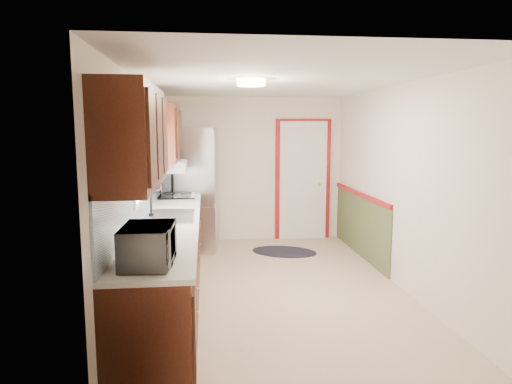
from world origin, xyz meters
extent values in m
cube|color=tan|center=(0.00, 0.00, 0.00)|extent=(3.20, 5.20, 0.12)
cube|color=white|center=(0.00, 0.00, 2.40)|extent=(3.20, 5.20, 0.12)
cube|color=silver|center=(0.00, 2.50, 1.20)|extent=(3.20, 0.10, 2.40)
cube|color=silver|center=(0.00, -2.50, 1.20)|extent=(3.20, 0.10, 2.40)
cube|color=silver|center=(-1.50, 0.00, 1.20)|extent=(0.10, 5.20, 2.40)
cube|color=silver|center=(1.50, 0.00, 1.20)|extent=(0.10, 5.20, 2.40)
cube|color=#37150C|center=(-1.20, -0.30, 0.45)|extent=(0.60, 4.00, 0.90)
cube|color=silver|center=(-1.19, -0.30, 0.92)|extent=(0.63, 4.00, 0.04)
cube|color=#5596CE|center=(-1.49, -0.30, 1.22)|extent=(0.02, 4.00, 0.55)
cube|color=#37150C|center=(-1.32, -1.60, 1.83)|extent=(0.35, 1.40, 0.75)
cube|color=#37150C|center=(-1.32, 1.10, 1.83)|extent=(0.35, 1.20, 0.75)
cube|color=white|center=(-1.49, -0.20, 1.62)|extent=(0.02, 1.00, 0.90)
cube|color=#CA5E25|center=(-1.44, -0.20, 1.97)|extent=(0.05, 1.12, 0.24)
cube|color=#B7B7BC|center=(-1.19, -0.20, 0.95)|extent=(0.52, 0.82, 0.02)
cube|color=white|center=(-1.27, 1.15, 1.38)|extent=(0.45, 0.60, 0.15)
cube|color=maroon|center=(0.85, 2.47, 1.00)|extent=(0.94, 0.05, 2.08)
cube|color=white|center=(0.85, 2.44, 1.00)|extent=(0.80, 0.04, 2.00)
cube|color=#49522E|center=(1.49, 1.35, 0.45)|extent=(0.02, 2.30, 0.90)
cube|color=maroon|center=(1.48, 1.35, 0.92)|extent=(0.04, 2.30, 0.06)
cylinder|color=#FFD88C|center=(-0.30, -0.20, 2.36)|extent=(0.30, 0.30, 0.06)
imported|color=white|center=(-1.20, -1.95, 1.11)|extent=(0.30, 0.51, 0.34)
cube|color=#B7B7BC|center=(-1.02, 2.02, 0.95)|extent=(0.87, 0.82, 1.89)
cylinder|color=black|center=(-1.28, 1.61, 0.85)|extent=(0.02, 0.02, 1.32)
ellipsoid|color=black|center=(0.39, 1.62, 0.01)|extent=(1.17, 0.97, 0.01)
cube|color=black|center=(-1.19, 1.30, 0.95)|extent=(0.50, 0.60, 0.02)
camera|label=1|loc=(-0.80, -5.10, 1.89)|focal=32.00mm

